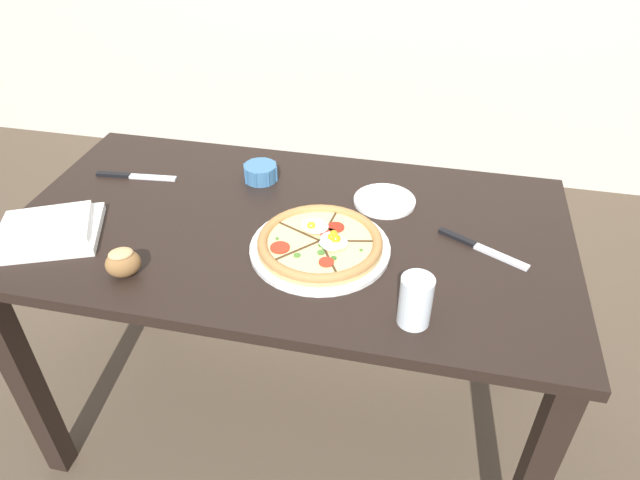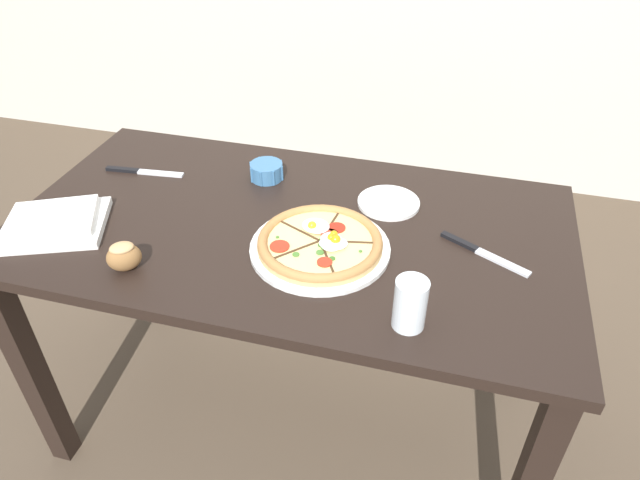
# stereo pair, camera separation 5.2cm
# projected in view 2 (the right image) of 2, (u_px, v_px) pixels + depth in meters

# --- Properties ---
(ground_plane) EXTENTS (12.00, 12.00, 0.00)m
(ground_plane) POSITION_uv_depth(u_px,v_px,m) (297.00, 411.00, 1.89)
(ground_plane) COLOR brown
(dining_table) EXTENTS (1.39, 0.75, 0.76)m
(dining_table) POSITION_uv_depth(u_px,v_px,m) (292.00, 258.00, 1.50)
(dining_table) COLOR black
(dining_table) RESTS_ON ground_plane
(pizza) EXTENTS (0.33, 0.33, 0.05)m
(pizza) POSITION_uv_depth(u_px,v_px,m) (320.00, 244.00, 1.33)
(pizza) COLOR white
(pizza) RESTS_ON dining_table
(ramekin_bowl) EXTENTS (0.10, 0.10, 0.05)m
(ramekin_bowl) POSITION_uv_depth(u_px,v_px,m) (266.00, 171.00, 1.60)
(ramekin_bowl) COLOR teal
(ramekin_bowl) RESTS_ON dining_table
(napkin_folded) EXTENTS (0.30, 0.28, 0.04)m
(napkin_folded) POSITION_uv_depth(u_px,v_px,m) (54.00, 223.00, 1.41)
(napkin_folded) COLOR silver
(napkin_folded) RESTS_ON dining_table
(bread_piece_near) EXTENTS (0.10, 0.09, 0.07)m
(bread_piece_near) POSITION_uv_depth(u_px,v_px,m) (124.00, 256.00, 1.27)
(bread_piece_near) COLOR olive
(bread_piece_near) RESTS_ON dining_table
(knife_main) EXTENTS (0.21, 0.12, 0.01)m
(knife_main) POSITION_uv_depth(u_px,v_px,m) (483.00, 253.00, 1.33)
(knife_main) COLOR silver
(knife_main) RESTS_ON dining_table
(knife_spare) EXTENTS (0.23, 0.04, 0.01)m
(knife_spare) POSITION_uv_depth(u_px,v_px,m) (143.00, 172.00, 1.63)
(knife_spare) COLOR silver
(knife_spare) RESTS_ON dining_table
(water_glass) EXTENTS (0.07, 0.07, 0.11)m
(water_glass) POSITION_uv_depth(u_px,v_px,m) (410.00, 306.00, 1.12)
(water_glass) COLOR white
(water_glass) RESTS_ON dining_table
(side_saucer) EXTENTS (0.16, 0.16, 0.01)m
(side_saucer) POSITION_uv_depth(u_px,v_px,m) (389.00, 203.00, 1.50)
(side_saucer) COLOR white
(side_saucer) RESTS_ON dining_table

